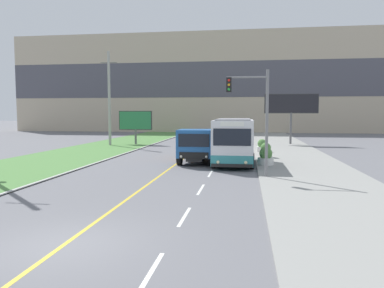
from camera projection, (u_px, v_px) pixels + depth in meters
The scene contains 13 objects.
ground_plane at pixel (64, 245), 10.01m from camera, with size 300.00×300.00×0.00m, color slate.
lane_marking_centre at pixel (97, 229), 11.40m from camera, with size 2.88×140.00×0.01m.
apartment_block_background at pixel (222, 84), 71.25m from camera, with size 80.00×8.04×18.32m.
city_bus at pixel (234, 142), 25.33m from camera, with size 2.71×6.12×3.15m.
dump_truck at pixel (198, 146), 26.36m from camera, with size 2.50×6.69×2.41m.
car_distant at pixel (218, 137), 43.67m from camera, with size 1.80×4.30×1.45m.
utility_pole_far at pixel (109, 98), 40.64m from camera, with size 1.80×0.28×10.18m.
traffic_light_mast at pixel (255, 109), 20.23m from camera, with size 2.28×0.32×5.86m.
billboard_large at pixel (291, 105), 41.71m from camera, with size 5.91×0.24×5.67m.
billboard_small at pixel (135, 121), 42.18m from camera, with size 3.81×0.24×3.78m.
planter_round_near at pixel (266, 157), 25.04m from camera, with size 1.07×1.07×1.18m.
planter_round_second at pixel (266, 151), 29.23m from camera, with size 0.99×0.99×1.15m.
planter_round_third at pixel (262, 146), 33.46m from camera, with size 1.01×1.01×1.13m.
Camera 1 is at (4.81, -9.16, 3.52)m, focal length 35.00 mm.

